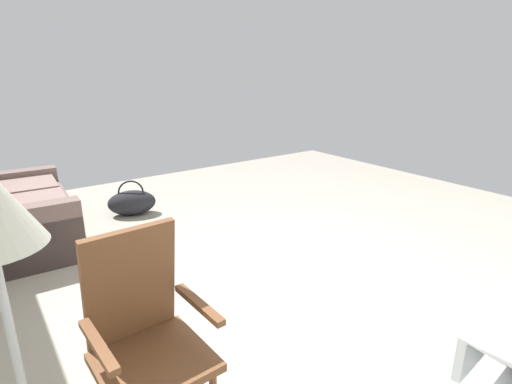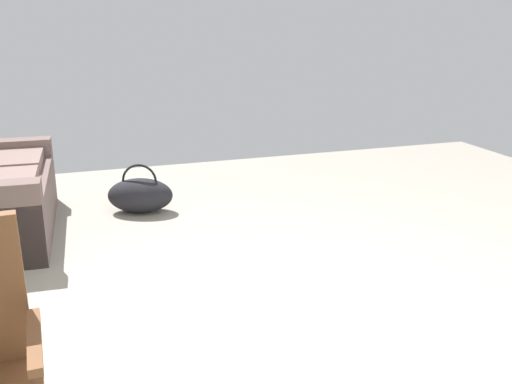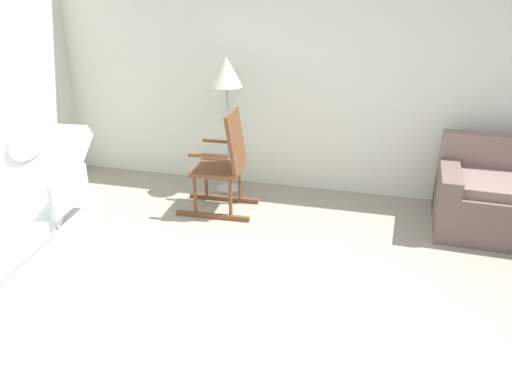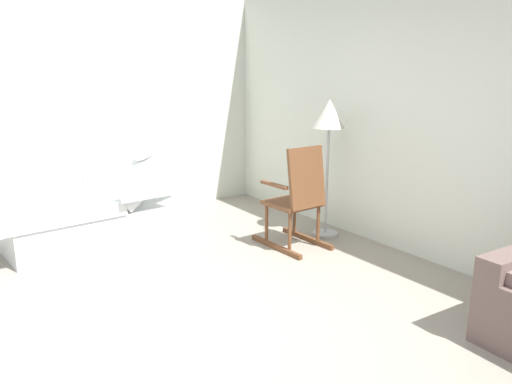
% 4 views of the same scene
% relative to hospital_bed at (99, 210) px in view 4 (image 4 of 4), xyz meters
% --- Properties ---
extents(ground_plane, '(7.49, 7.49, 0.00)m').
position_rel_hospital_bed_xyz_m(ground_plane, '(2.23, -0.12, -0.31)').
color(ground_plane, gray).
extents(back_wall, '(6.19, 0.10, 2.70)m').
position_rel_hospital_bed_xyz_m(back_wall, '(2.23, 2.43, 1.04)').
color(back_wall, silver).
rests_on(back_wall, ground).
extents(side_wall, '(0.10, 5.19, 2.70)m').
position_rel_hospital_bed_xyz_m(side_wall, '(-0.81, -0.12, 1.04)').
color(side_wall, silver).
rests_on(side_wall, ground).
extents(hospital_bed, '(1.14, 2.13, 1.15)m').
position_rel_hospital_bed_xyz_m(hospital_bed, '(0.00, 0.00, 0.00)').
color(hospital_bed, silver).
rests_on(hospital_bed, ground).
extents(rocking_chair, '(0.78, 0.52, 1.05)m').
position_rel_hospital_bed_xyz_m(rocking_chair, '(1.41, 1.58, 0.19)').
color(rocking_chair, brown).
rests_on(rocking_chair, ground).
extents(floor_lamp, '(0.34, 0.34, 1.48)m').
position_rel_hospital_bed_xyz_m(floor_lamp, '(1.29, 2.08, 0.91)').
color(floor_lamp, '#B2B5BA').
rests_on(floor_lamp, ground).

